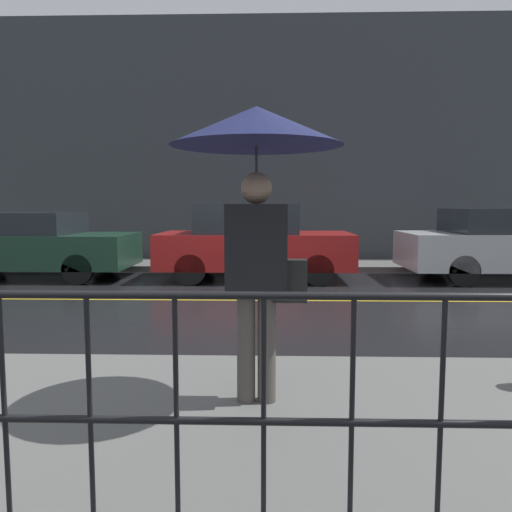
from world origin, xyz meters
TOP-DOWN VIEW (x-y plane):
  - ground_plane at (0.00, 0.00)m, footprint 80.00×80.00m
  - sidewalk_near at (0.00, -4.84)m, footprint 28.00×2.72m
  - sidewalk_far at (0.00, 4.39)m, footprint 28.00×1.83m
  - lane_marking at (0.00, 0.00)m, footprint 25.20×0.12m
  - building_storefront at (0.00, 5.46)m, footprint 28.00×0.30m
  - railing_foreground at (-0.00, -5.95)m, footprint 12.00×0.04m
  - pedestrian at (0.71, -4.57)m, footprint 1.20×1.20m
  - car_dark_green at (-4.35, 2.38)m, footprint 4.31×1.87m
  - car_red at (0.44, 2.38)m, footprint 3.99×1.92m

SIDE VIEW (x-z plane):
  - ground_plane at x=0.00m, z-range 0.00..0.00m
  - lane_marking at x=0.00m, z-range 0.00..0.01m
  - sidewalk_near at x=0.00m, z-range 0.00..0.13m
  - sidewalk_far at x=0.00m, z-range 0.00..0.13m
  - car_dark_green at x=-4.35m, z-range 0.02..1.42m
  - car_red at x=0.44m, z-range 0.00..1.57m
  - railing_foreground at x=0.00m, z-range 0.27..1.31m
  - pedestrian at x=0.71m, z-range 0.81..2.90m
  - building_storefront at x=0.00m, z-range 0.00..6.48m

